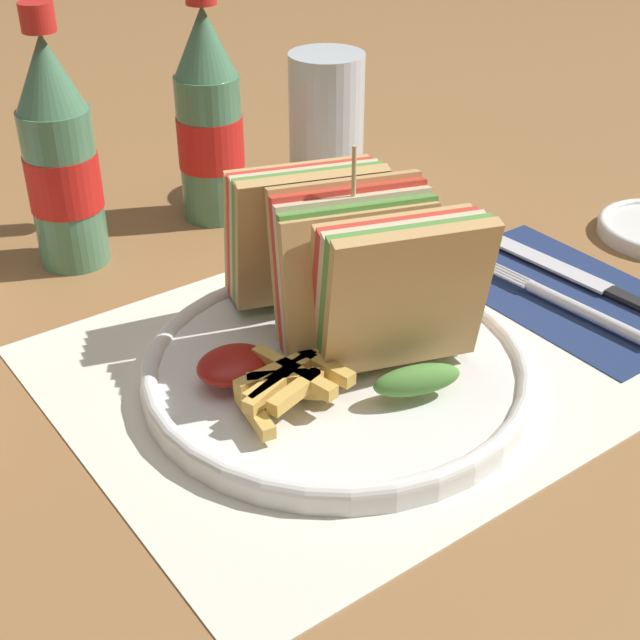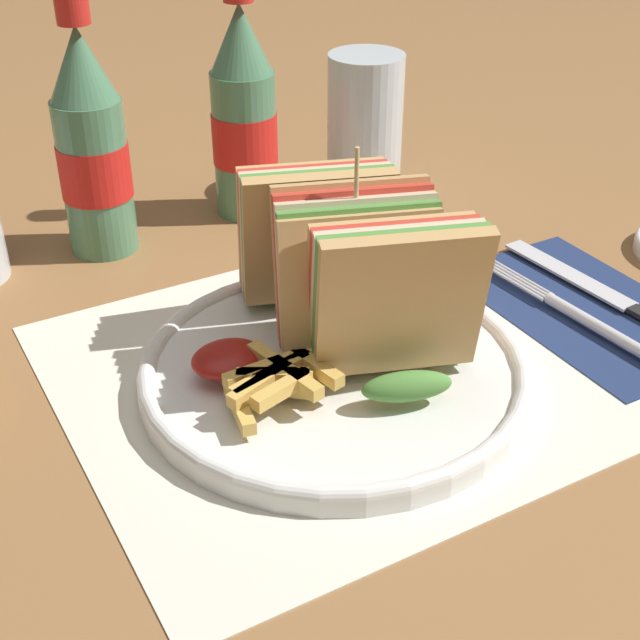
{
  "view_description": "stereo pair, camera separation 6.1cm",
  "coord_description": "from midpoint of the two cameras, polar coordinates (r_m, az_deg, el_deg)",
  "views": [
    {
      "loc": [
        -0.28,
        -0.39,
        0.37
      ],
      "look_at": [
        0.03,
        0.03,
        0.04
      ],
      "focal_mm": 50.0,
      "sensor_mm": 36.0,
      "label": 1
    },
    {
      "loc": [
        -0.23,
        -0.43,
        0.37
      ],
      "look_at": [
        0.03,
        0.03,
        0.04
      ],
      "focal_mm": 50.0,
      "sensor_mm": 36.0,
      "label": 2
    }
  ],
  "objects": [
    {
      "name": "fries_pile",
      "position": [
        0.57,
        -5.18,
        -4.08
      ],
      "size": [
        0.08,
        0.07,
        0.02
      ],
      "color": "gold",
      "rests_on": "plate_main"
    },
    {
      "name": "coke_bottle_far",
      "position": [
        0.83,
        -9.26,
        12.41
      ],
      "size": [
        0.06,
        0.06,
        0.22
      ],
      "color": "#4C7F5B",
      "rests_on": "ground_plane"
    },
    {
      "name": "glass_near",
      "position": [
        0.89,
        -1.6,
        11.94
      ],
      "size": [
        0.07,
        0.07,
        0.14
      ],
      "color": "silver",
      "rests_on": "ground_plane"
    },
    {
      "name": "coke_bottle_near",
      "position": [
        0.77,
        -18.52,
        9.69
      ],
      "size": [
        0.06,
        0.06,
        0.22
      ],
      "color": "#4C7F5B",
      "rests_on": "ground_plane"
    },
    {
      "name": "plate_main",
      "position": [
        0.62,
        -1.75,
        -3.23
      ],
      "size": [
        0.27,
        0.27,
        0.02
      ],
      "color": "white",
      "rests_on": "ground_plane"
    },
    {
      "name": "napkin",
      "position": [
        0.74,
        13.21,
        1.68
      ],
      "size": [
        0.13,
        0.21,
        0.0
      ],
      "color": "navy",
      "rests_on": "ground_plane"
    },
    {
      "name": "ketchup_blob",
      "position": [
        0.59,
        -8.55,
        -2.96
      ],
      "size": [
        0.05,
        0.04,
        0.02
      ],
      "color": "maroon",
      "rests_on": "plate_main"
    },
    {
      "name": "ground_plane",
      "position": [
        0.61,
        -3.45,
        -5.1
      ],
      "size": [
        4.0,
        4.0,
        0.0
      ],
      "primitive_type": "plane",
      "color": "olive"
    },
    {
      "name": "knife",
      "position": [
        0.75,
        14.59,
        2.37
      ],
      "size": [
        0.03,
        0.22,
        0.0
      ],
      "rotation": [
        0.0,
        0.0,
        0.07
      ],
      "color": "black",
      "rests_on": "napkin"
    },
    {
      "name": "club_sandwich",
      "position": [
        0.61,
        -0.88,
        3.27
      ],
      "size": [
        0.13,
        0.22,
        0.15
      ],
      "color": "tan",
      "rests_on": "plate_main"
    },
    {
      "name": "placemat",
      "position": [
        0.63,
        -1.7,
        -3.29
      ],
      "size": [
        0.37,
        0.34,
        0.0
      ],
      "color": "silver",
      "rests_on": "ground_plane"
    },
    {
      "name": "fork",
      "position": [
        0.71,
        13.16,
        1.02
      ],
      "size": [
        0.02,
        0.19,
        0.01
      ],
      "rotation": [
        0.0,
        0.0,
        0.07
      ],
      "color": "silver",
      "rests_on": "napkin"
    }
  ]
}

